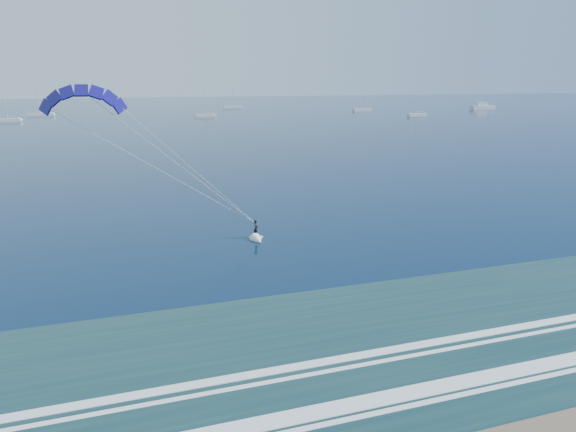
# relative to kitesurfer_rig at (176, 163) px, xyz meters

# --- Properties ---
(kitesurfer_rig) EXTENTS (19.64, 5.57, 15.74)m
(kitesurfer_rig) POSITION_rel_kitesurfer_rig_xyz_m (0.00, 0.00, 0.00)
(kitesurfer_rig) COLOR #B2EA1B
(kitesurfer_rig) RESTS_ON ground
(motor_yacht) EXTENTS (13.28, 3.54, 5.72)m
(motor_yacht) POSITION_rel_kitesurfer_rig_xyz_m (173.91, 179.78, -6.61)
(motor_yacht) COLOR silver
(motor_yacht) RESTS_ON ground
(sailboat_1) EXTENTS (8.84, 2.40, 12.12)m
(sailboat_1) POSITION_rel_kitesurfer_rig_xyz_m (-42.96, 166.95, -7.37)
(sailboat_1) COLOR silver
(sailboat_1) RESTS_ON ground
(sailboat_2) EXTENTS (10.66, 2.40, 14.11)m
(sailboat_2) POSITION_rel_kitesurfer_rig_xyz_m (-35.81, 197.52, -7.36)
(sailboat_2) COLOR silver
(sailboat_2) RESTS_ON ground
(sailboat_3) EXTENTS (7.95, 2.40, 11.14)m
(sailboat_3) POSITION_rel_kitesurfer_rig_xyz_m (29.48, 169.09, -7.38)
(sailboat_3) COLOR silver
(sailboat_3) RESTS_ON ground
(sailboat_4) EXTENTS (10.25, 2.40, 13.72)m
(sailboat_4) POSITION_rel_kitesurfer_rig_xyz_m (54.21, 230.03, -7.37)
(sailboat_4) COLOR silver
(sailboat_4) RESTS_ON ground
(sailboat_5) EXTENTS (9.42, 2.40, 12.76)m
(sailboat_5) POSITION_rel_kitesurfer_rig_xyz_m (109.06, 186.17, -7.37)
(sailboat_5) COLOR silver
(sailboat_5) RESTS_ON ground
(sailboat_6) EXTENTS (8.09, 2.40, 11.05)m
(sailboat_6) POSITION_rel_kitesurfer_rig_xyz_m (114.59, 145.87, -7.38)
(sailboat_6) COLOR silver
(sailboat_6) RESTS_ON ground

